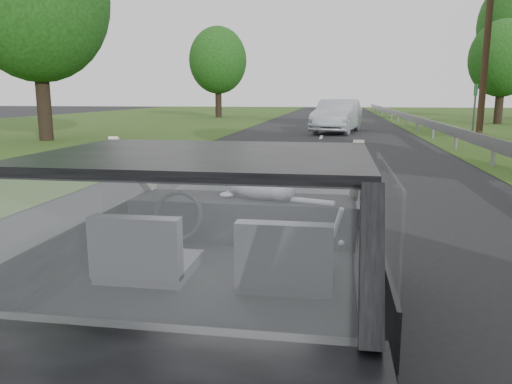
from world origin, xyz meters
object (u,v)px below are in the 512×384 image
(other_car, at_px, (337,116))
(utility_pole, at_px, (487,35))
(subject_car, at_px, (225,262))
(cat, at_px, (261,186))
(highway_sign, at_px, (474,109))

(other_car, bearing_deg, utility_pole, -13.71)
(subject_car, height_order, utility_pole, utility_pole)
(cat, relative_size, highway_sign, 0.29)
(other_car, height_order, highway_sign, highway_sign)
(cat, bearing_deg, other_car, 102.05)
(other_car, bearing_deg, cat, -80.97)
(utility_pole, bearing_deg, cat, -109.01)
(other_car, height_order, utility_pole, utility_pole)
(subject_car, xyz_separation_m, utility_pole, (6.21, 18.23, 3.25))
(highway_sign, bearing_deg, cat, -85.46)
(other_car, distance_m, utility_pole, 6.92)
(subject_car, height_order, highway_sign, highway_sign)
(cat, bearing_deg, subject_car, -89.70)
(highway_sign, relative_size, utility_pole, 0.28)
(subject_car, relative_size, cat, 6.17)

